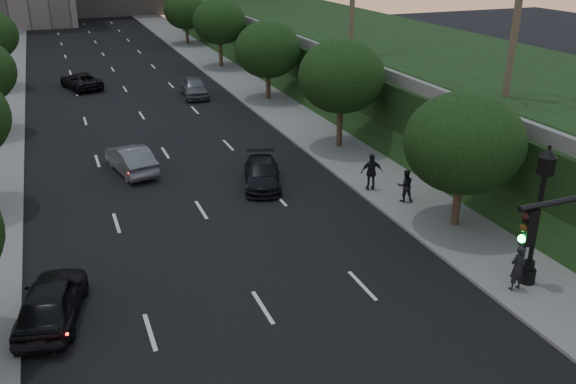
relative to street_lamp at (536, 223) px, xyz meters
name	(u,v)px	position (x,y,z in m)	size (l,w,h in m)	color
road_surface	(146,123)	(-9.81, 27.21, -2.62)	(16.00, 140.00, 0.02)	black
sidewalk_right	(281,108)	(0.44, 27.21, -2.56)	(4.50, 140.00, 0.15)	slate
embankment	(429,76)	(12.19, 25.21, -0.63)	(18.00, 90.00, 4.00)	black
parapet_wall	(332,53)	(3.69, 25.21, 1.72)	(0.35, 90.00, 0.70)	slate
tree_right_a	(464,143)	(0.49, 5.21, 1.39)	(5.20, 5.20, 6.24)	#38281C
tree_right_b	(341,76)	(0.49, 17.21, 1.88)	(5.20, 5.20, 6.74)	#38281C
tree_right_c	(268,50)	(0.49, 30.21, 1.39)	(5.20, 5.20, 6.24)	#38281C
tree_right_d	(219,21)	(0.49, 44.21, 1.88)	(5.20, 5.20, 6.74)	#38281C
tree_right_e	(186,10)	(0.49, 59.21, 1.39)	(5.20, 5.20, 6.24)	#38281C
street_lamp	(536,223)	(0.00, 0.00, 0.00)	(0.64, 0.64, 5.62)	black
sedan_near_left	(51,301)	(-16.76, 4.13, -1.84)	(1.87, 4.65, 1.59)	black
sedan_mid_left	(131,159)	(-12.16, 17.70, -1.87)	(1.63, 4.67, 1.54)	#5B5E63
sedan_far_left	(81,81)	(-13.26, 39.76, -1.92)	(2.36, 5.12, 1.42)	black
sedan_near_right	(262,174)	(-6.01, 13.15, -1.97)	(1.86, 4.58, 1.33)	black
sedan_far_right	(194,87)	(-4.80, 33.45, -1.82)	(1.91, 4.75, 1.62)	#56595D
pedestrian_a	(517,268)	(-0.76, -0.22, -1.59)	(0.65, 0.43, 1.80)	black
pedestrian_b	(405,185)	(-0.25, 8.32, -1.67)	(0.80, 0.62, 1.64)	black
pedestrian_c	(372,172)	(-1.07, 10.24, -1.53)	(1.12, 0.47, 1.92)	black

